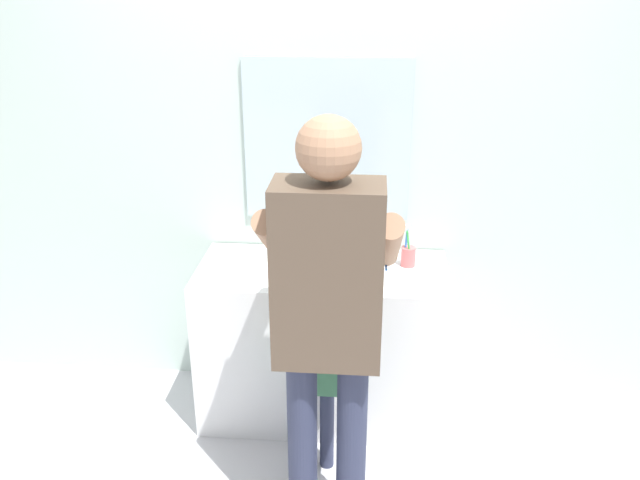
% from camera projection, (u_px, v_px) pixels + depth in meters
% --- Properties ---
extents(ground_plane, '(14.00, 14.00, 0.00)m').
position_uv_depth(ground_plane, '(317.00, 447.00, 3.10)').
color(ground_plane, silver).
extents(back_wall, '(4.40, 0.10, 2.70)m').
position_uv_depth(back_wall, '(328.00, 141.00, 3.15)').
color(back_wall, silver).
rests_on(back_wall, ground).
extents(vanity_cabinet, '(1.20, 0.54, 0.81)m').
position_uv_depth(vanity_cabinet, '(322.00, 342.00, 3.22)').
color(vanity_cabinet, white).
rests_on(vanity_cabinet, ground).
extents(sink_basin, '(0.38, 0.38, 0.11)m').
position_uv_depth(sink_basin, '(322.00, 260.00, 3.03)').
color(sink_basin, silver).
rests_on(sink_basin, vanity_cabinet).
extents(faucet, '(0.18, 0.14, 0.18)m').
position_uv_depth(faucet, '(326.00, 236.00, 3.23)').
color(faucet, '#B7BABF').
rests_on(faucet, vanity_cabinet).
extents(toothbrush_cup, '(0.07, 0.07, 0.21)m').
position_uv_depth(toothbrush_cup, '(408.00, 255.00, 3.08)').
color(toothbrush_cup, '#D86666').
rests_on(toothbrush_cup, vanity_cabinet).
extents(child_toddler, '(0.28, 0.28, 0.92)m').
position_uv_depth(child_toddler, '(315.00, 362.00, 2.80)').
color(child_toddler, '#2D334C').
rests_on(child_toddler, ground).
extents(adult_parent, '(0.53, 0.55, 1.70)m').
position_uv_depth(adult_parent, '(328.00, 299.00, 2.34)').
color(adult_parent, '#2D334C').
rests_on(adult_parent, ground).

